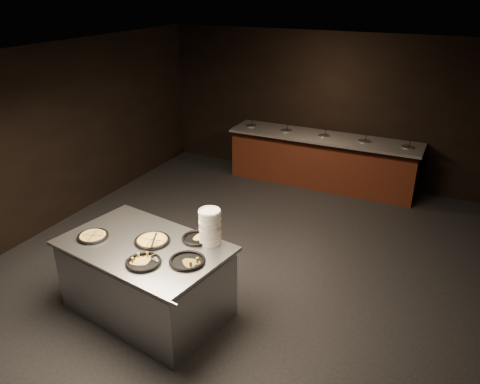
{
  "coord_description": "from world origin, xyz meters",
  "views": [
    {
      "loc": [
        2.34,
        -4.94,
        3.74
      ],
      "look_at": [
        -0.21,
        0.3,
        1.1
      ],
      "focal_mm": 35.0,
      "sensor_mm": 36.0,
      "label": 1
    }
  ],
  "objects_px": {
    "serving_counter": "(147,280)",
    "plate_stack": "(210,227)",
    "pan_veggie_whole": "(93,236)",
    "pan_cheese_whole": "(152,240)"
  },
  "relations": [
    {
      "from": "pan_cheese_whole",
      "to": "pan_veggie_whole",
      "type": "bearing_deg",
      "value": -162.08
    },
    {
      "from": "plate_stack",
      "to": "pan_veggie_whole",
      "type": "distance_m",
      "value": 1.43
    },
    {
      "from": "pan_veggie_whole",
      "to": "pan_cheese_whole",
      "type": "relative_size",
      "value": 0.88
    },
    {
      "from": "serving_counter",
      "to": "pan_cheese_whole",
      "type": "bearing_deg",
      "value": 66.89
    },
    {
      "from": "plate_stack",
      "to": "pan_veggie_whole",
      "type": "xyz_separation_m",
      "value": [
        -1.32,
        -0.51,
        -0.19
      ]
    },
    {
      "from": "serving_counter",
      "to": "plate_stack",
      "type": "distance_m",
      "value": 1.05
    },
    {
      "from": "pan_veggie_whole",
      "to": "pan_cheese_whole",
      "type": "distance_m",
      "value": 0.74
    },
    {
      "from": "plate_stack",
      "to": "pan_veggie_whole",
      "type": "bearing_deg",
      "value": -158.94
    },
    {
      "from": "plate_stack",
      "to": "pan_veggie_whole",
      "type": "relative_size",
      "value": 1.14
    },
    {
      "from": "plate_stack",
      "to": "pan_cheese_whole",
      "type": "bearing_deg",
      "value": -155.57
    }
  ]
}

